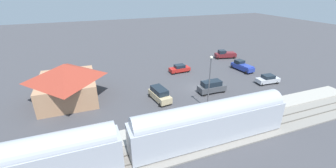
# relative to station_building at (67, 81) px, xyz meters

# --- Properties ---
(ground_plane) EXTENTS (200.00, 200.00, 0.00)m
(ground_plane) POSITION_rel_station_building_xyz_m (-4.00, -22.00, -3.20)
(ground_plane) COLOR #424247
(railway_track) EXTENTS (4.80, 70.00, 0.30)m
(railway_track) POSITION_rel_station_building_xyz_m (-18.00, -22.00, -3.10)
(railway_track) COLOR gray
(railway_track) RESTS_ON ground
(platform) EXTENTS (3.20, 46.00, 0.30)m
(platform) POSITION_rel_station_building_xyz_m (-14.00, -22.00, -3.05)
(platform) COLOR #A8A399
(platform) RESTS_ON ground
(station_building) EXTENTS (11.31, 9.36, 6.15)m
(station_building) POSITION_rel_station_building_xyz_m (0.00, 0.00, 0.00)
(station_building) COLOR tan
(station_building) RESTS_ON ground
(pedestrian_on_platform) EXTENTS (0.36, 0.36, 1.71)m
(pedestrian_on_platform) POSITION_rel_station_building_xyz_m (-13.93, -14.26, -1.92)
(pedestrian_on_platform) COLOR brown
(pedestrian_on_platform) RESTS_ON platform
(pedestrian_waiting_far) EXTENTS (0.36, 0.36, 1.71)m
(pedestrian_waiting_far) POSITION_rel_station_building_xyz_m (-14.72, -16.43, -1.92)
(pedestrian_waiting_far) COLOR #333338
(pedestrian_waiting_far) RESTS_ON platform
(pickup_blue) EXTENTS (5.59, 2.98, 2.14)m
(pickup_blue) POSITION_rel_station_building_xyz_m (0.97, -35.78, -2.17)
(pickup_blue) COLOR #283D9E
(pickup_blue) RESTS_ON ground
(pickup_maroon) EXTENTS (3.12, 5.70, 2.14)m
(pickup_maroon) POSITION_rel_station_building_xyz_m (10.26, -37.66, -2.17)
(pickup_maroon) COLOR maroon
(pickup_maroon) RESTS_ON ground
(suv_tan) EXTENTS (5.13, 2.93, 2.22)m
(suv_tan) POSITION_rel_station_building_xyz_m (-5.95, -13.87, -2.05)
(suv_tan) COLOR #C6B284
(suv_tan) RESTS_ON ground
(sedan_silver) EXTENTS (2.14, 4.62, 1.74)m
(sedan_silver) POSITION_rel_station_building_xyz_m (-6.83, -35.71, -2.32)
(sedan_silver) COLOR silver
(sedan_silver) RESTS_ON ground
(suv_charcoal) EXTENTS (1.98, 4.91, 2.22)m
(suv_charcoal) POSITION_rel_station_building_xyz_m (-6.40, -23.41, -2.05)
(suv_charcoal) COLOR #47494F
(suv_charcoal) RESTS_ON ground
(sedan_red) EXTENTS (2.07, 4.59, 1.74)m
(sedan_red) POSITION_rel_station_building_xyz_m (4.90, -22.23, -2.32)
(sedan_red) COLOR red
(sedan_red) RESTS_ON ground
(light_pole_near_platform) EXTENTS (0.44, 0.44, 8.46)m
(light_pole_near_platform) POSITION_rel_station_building_xyz_m (-11.20, -19.79, 2.06)
(light_pole_near_platform) COLOR #515156
(light_pole_near_platform) RESTS_ON ground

